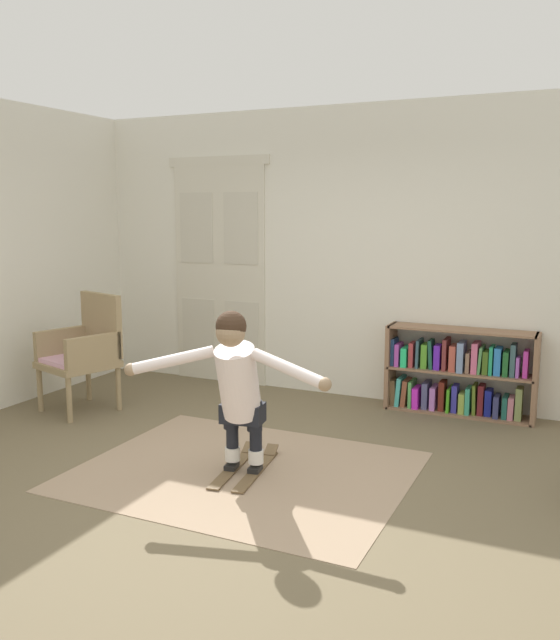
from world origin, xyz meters
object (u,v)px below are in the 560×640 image
Objects in this scene: wicker_chair at (84,349)px; skis_pair at (246,467)px; bookshelf at (457,375)px; person_skier at (237,380)px.

skis_pair is at bearing -18.92° from wicker_chair.
person_skier is at bearing -116.74° from bookshelf.
skis_pair is 0.59× the size of person_skier.
wicker_chair is 1.30× the size of skis_pair.
bookshelf is at bearing 63.26° from person_skier.
wicker_chair reaches higher than bookshelf.
bookshelf is 0.94× the size of person_skier.
wicker_chair is at bearing -157.48° from bookshelf.
person_skier is (-1.12, -2.22, 0.35)m from bookshelf.
person_skier is at bearing -22.48° from wicker_chair.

